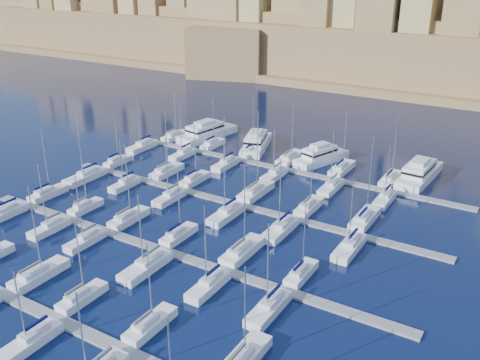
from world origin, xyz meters
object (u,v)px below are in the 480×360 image
Objects in this scene: sailboat_2 at (39,274)px; motor_yacht_c at (321,156)px; motor_yacht_a at (207,132)px; motor_yacht_b at (256,142)px; sailboat_4 at (150,325)px; motor_yacht_d at (419,173)px.

motor_yacht_c is at bearing 76.39° from sailboat_2.
motor_yacht_a is (-17.57, 70.71, 0.97)m from sailboat_2.
motor_yacht_b is 1.11× the size of motor_yacht_c.
motor_yacht_c is (34.29, -1.65, 0.00)m from motor_yacht_a.
motor_yacht_a is 16.07m from motor_yacht_b.
motor_yacht_d is (17.22, 70.95, 1.00)m from sailboat_4.
motor_yacht_c is at bearing -2.56° from motor_yacht_b.
sailboat_4 is at bearing -1.44° from sailboat_2.
motor_yacht_b is at bearing 91.25° from sailboat_2.
sailboat_2 reaches higher than sailboat_4.
motor_yacht_b and motor_yacht_c have the same top height.
motor_yacht_b is at bearing 177.44° from motor_yacht_c.
sailboat_2 is at bearing 178.56° from sailboat_4.
motor_yacht_c is at bearing 94.70° from sailboat_4.
sailboat_4 is at bearing -103.64° from motor_yacht_d.
sailboat_4 is 0.68× the size of motor_yacht_a.
motor_yacht_b is (-1.52, 69.87, 0.97)m from sailboat_2.
motor_yacht_a is at bearing 119.31° from sailboat_4.
motor_yacht_b is at bearing -179.28° from motor_yacht_d.
motor_yacht_a is (-40.02, 71.28, 1.00)m from sailboat_4.
sailboat_2 is 72.87m from motor_yacht_a.
motor_yacht_b is at bearing 108.80° from sailboat_4.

